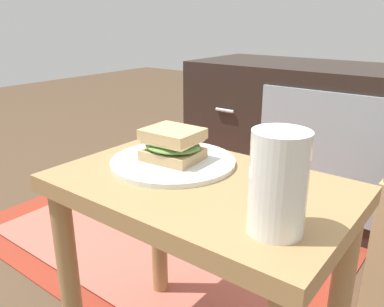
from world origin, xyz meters
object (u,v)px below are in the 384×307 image
tv_cabinet (310,137)px  sandwich_front (173,144)px  plate (173,162)px  beer_glass (278,184)px

tv_cabinet → sandwich_front: (0.05, -0.91, 0.21)m
plate → beer_glass: 0.32m
tv_cabinet → beer_glass: 1.11m
tv_cabinet → beer_glass: beer_glass is taller
plate → tv_cabinet: bearing=93.0°
tv_cabinet → plate: 0.93m
plate → beer_glass: beer_glass is taller
tv_cabinet → sandwich_front: tv_cabinet is taller
plate → beer_glass: (0.29, -0.12, 0.07)m
tv_cabinet → beer_glass: size_ratio=6.41×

